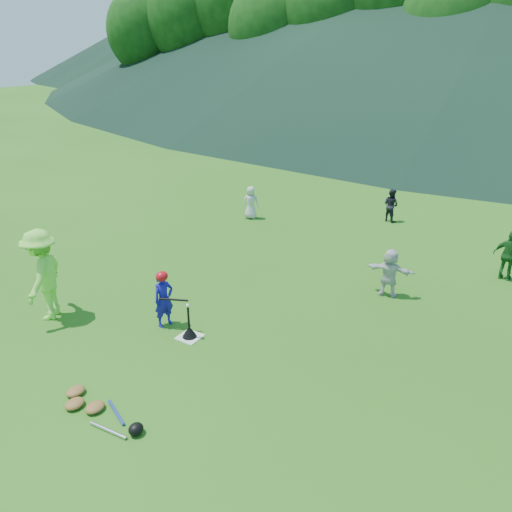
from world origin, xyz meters
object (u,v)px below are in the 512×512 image
Objects in this scene: fielder_c at (509,256)px; fielder_d at (390,273)px; home_plate at (190,337)px; batting_tee at (189,332)px; equipment_pile at (94,408)px; fielder_b at (391,205)px; batter_child at (164,299)px; adult_coach at (43,275)px; fielder_a at (251,203)px.

fielder_d is (-2.21, -2.45, -0.06)m from fielder_c.
home_plate is at bearing 47.81° from fielder_d.
home_plate is 0.12m from batting_tee.
equipment_pile is (0.11, -2.55, -0.06)m from batting_tee.
equipment_pile is (-0.91, -11.75, -0.49)m from fielder_b.
home_plate is 0.97m from batter_child.
fielder_b is (4.13, 10.19, -0.45)m from adult_coach.
adult_coach is at bearing 49.58° from fielder_c.
batter_child is 5.21m from fielder_d.
equipment_pile is at bearing -87.45° from batting_tee.
batter_child is at bearing 54.84° from fielder_c.
fielder_a reaches higher than fielder_b.
fielder_c reaches higher than fielder_a.
equipment_pile is (3.16, -9.46, -0.49)m from fielder_a.
equipment_pile is at bearing 68.62° from fielder_c.
fielder_b reaches higher than equipment_pile.
fielder_c is 0.72× the size of equipment_pile.
fielder_c is 8.13m from batting_tee.
batting_tee is (-1.02, -9.20, -0.42)m from fielder_b.
batting_tee is (-4.97, -6.41, -0.52)m from fielder_c.
batting_tee is at bearing 59.30° from fielder_c.
home_plate is at bearing 0.00° from batting_tee.
fielder_a is at bearing 108.46° from equipment_pile.
fielder_c is at bearing 61.52° from equipment_pile.
fielder_d is at bearing 67.83° from equipment_pile.
batting_tee is 0.38× the size of equipment_pile.
fielder_a is 0.62× the size of equipment_pile.
fielder_a is at bearing 47.68° from fielder_b.
batter_child is at bearing 83.71° from adult_coach.
adult_coach reaches higher than fielder_b.
fielder_c is (5.72, 6.30, 0.04)m from batter_child.
batter_child reaches higher than fielder_d.
fielder_a reaches higher than home_plate.
fielder_b reaches higher than home_plate.
fielder_c is at bearing 52.21° from batting_tee.
fielder_d reaches higher than batting_tee.
fielder_c reaches higher than home_plate.
home_plate is 8.14m from fielder_c.
fielder_b is (1.77, 9.09, -0.06)m from batter_child.
batter_child reaches higher than fielder_a.
adult_coach is 2.96× the size of batting_tee.
fielder_a is 8.03m from fielder_c.
batter_child is 2.85m from equipment_pile.
fielder_a is at bearing 148.21° from adult_coach.
batting_tee is (3.04, -6.91, -0.43)m from fielder_a.
adult_coach is at bearing -162.36° from batting_tee.
batting_tee is (0.00, 0.00, 0.12)m from home_plate.
fielder_d is at bearing 98.80° from adult_coach.
adult_coach is 3.70m from equipment_pile.
equipment_pile is at bearing 103.91° from fielder_b.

